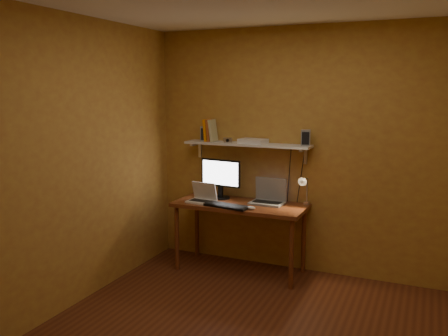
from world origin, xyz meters
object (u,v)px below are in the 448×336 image
at_px(monitor, 221,177).
at_px(shelf_camera, 228,140).
at_px(desk_lamp, 304,187).
at_px(wall_shelf, 247,145).
at_px(speaker_right, 306,138).
at_px(desk, 240,211).
at_px(speaker_left, 205,134).
at_px(keyboard, 227,206).
at_px(router, 253,141).
at_px(netbook, 203,197).
at_px(mouse, 251,208).
at_px(laptop, 269,197).

xyz_separation_m(monitor, shelf_camera, (0.09, 0.00, 0.41)).
height_order(monitor, desk_lamp, monitor).
height_order(wall_shelf, speaker_right, speaker_right).
relative_size(desk, shelf_camera, 14.31).
xyz_separation_m(monitor, speaker_left, (-0.21, 0.05, 0.46)).
bearing_deg(keyboard, router, 80.96).
bearing_deg(wall_shelf, keyboard, -99.04).
bearing_deg(desk, speaker_right, 17.25).
bearing_deg(router, speaker_left, -177.54).
relative_size(desk, wall_shelf, 1.00).
distance_m(netbook, keyboard, 0.35).
height_order(speaker_left, shelf_camera, speaker_left).
relative_size(monitor, desk_lamp, 1.29).
bearing_deg(shelf_camera, wall_shelf, 17.75).
bearing_deg(desk, shelf_camera, 146.56).
bearing_deg(netbook, mouse, -3.02).
height_order(laptop, speaker_left, speaker_left).
bearing_deg(laptop, monitor, -176.43).
height_order(wall_shelf, desk_lamp, wall_shelf).
height_order(desk, shelf_camera, shelf_camera).
relative_size(keyboard, shelf_camera, 4.88).
bearing_deg(wall_shelf, mouse, -62.86).
bearing_deg(speaker_right, shelf_camera, 172.40).
relative_size(keyboard, desk_lamp, 1.27).
bearing_deg(speaker_right, netbook, -175.92).
bearing_deg(keyboard, laptop, 54.40).
relative_size(desk, router, 4.84).
bearing_deg(netbook, desk_lamp, 18.04).
bearing_deg(mouse, desk, 145.61).
bearing_deg(desk_lamp, router, 172.71).
xyz_separation_m(laptop, router, (-0.21, 0.06, 0.58)).
bearing_deg(netbook, keyboard, -11.76).
xyz_separation_m(desk, desk_lamp, (0.66, 0.13, 0.29)).
bearing_deg(keyboard, speaker_left, 146.56).
relative_size(desk_lamp, speaker_left, 2.25).
distance_m(wall_shelf, speaker_left, 0.50).
bearing_deg(laptop, router, 166.08).
bearing_deg(mouse, monitor, 156.12).
bearing_deg(keyboard, speaker_right, 38.50).
distance_m(desk, mouse, 0.30).
xyz_separation_m(netbook, keyboard, (0.33, -0.10, -0.05)).
xyz_separation_m(monitor, keyboard, (0.22, -0.34, -0.23)).
bearing_deg(desk_lamp, wall_shelf, 174.12).
height_order(shelf_camera, router, shelf_camera).
relative_size(desk, speaker_left, 8.39).
bearing_deg(desk_lamp, shelf_camera, 179.69).
relative_size(mouse, speaker_left, 0.56).
xyz_separation_m(speaker_left, shelf_camera, (0.29, -0.05, -0.06)).
bearing_deg(shelf_camera, desk, -33.44).
distance_m(desk, wall_shelf, 0.72).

